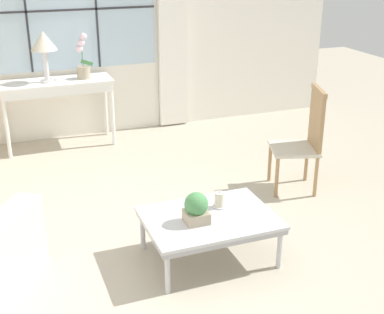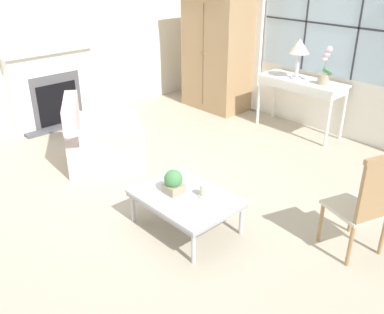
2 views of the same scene
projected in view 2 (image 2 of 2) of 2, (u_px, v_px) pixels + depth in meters
ground_plane at (170, 198)px, 4.77m from camera, size 14.00×14.00×0.00m
wall_back_windowed at (331, 37)px, 6.02m from camera, size 7.20×0.14×2.80m
wall_left at (69, 30)px, 6.53m from camera, size 0.06×7.20×2.80m
fireplace at (52, 82)px, 6.47m from camera, size 0.34×1.40×2.08m
armoire at (217, 49)px, 7.14m from camera, size 1.16×0.72×2.01m
console_table at (302, 85)px, 6.24m from camera, size 1.30×0.48×0.80m
table_lamp at (299, 48)px, 6.05m from camera, size 0.30×0.30×0.58m
potted_orchid at (325, 70)px, 5.90m from camera, size 0.20×0.16×0.53m
armchair_upholstered at (103, 142)px, 5.47m from camera, size 1.24×1.25×0.86m
side_chair_wooden at (367, 200)px, 3.64m from camera, size 0.56×0.56×1.03m
coffee_table at (186, 199)px, 4.12m from camera, size 0.99×0.73×0.37m
potted_plant_small at (173, 182)px, 4.10m from camera, size 0.18×0.18×0.24m
pillar_candle at (204, 191)px, 4.06m from camera, size 0.11×0.11×0.14m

